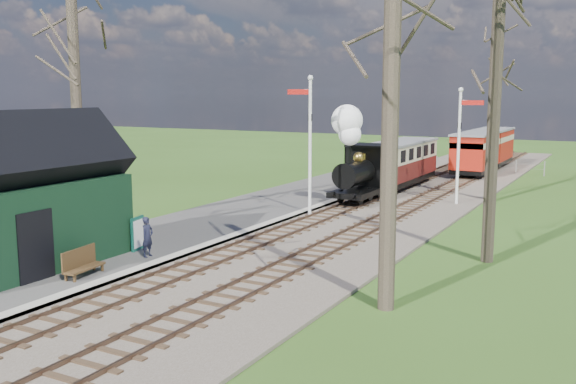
% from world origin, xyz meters
% --- Properties ---
extents(ground, '(140.00, 140.00, 0.00)m').
position_xyz_m(ground, '(0.00, 0.00, 0.00)').
color(ground, '#315019').
rests_on(ground, ground).
extents(distant_hills, '(114.40, 48.00, 22.02)m').
position_xyz_m(distant_hills, '(1.40, 64.38, -16.21)').
color(distant_hills, '#385B23').
rests_on(distant_hills, ground).
extents(ballast_bed, '(8.00, 60.00, 0.10)m').
position_xyz_m(ballast_bed, '(1.30, 22.00, 0.05)').
color(ballast_bed, brown).
rests_on(ballast_bed, ground).
extents(track_near, '(1.60, 60.00, 0.15)m').
position_xyz_m(track_near, '(0.00, 22.00, 0.10)').
color(track_near, brown).
rests_on(track_near, ground).
extents(track_far, '(1.60, 60.00, 0.15)m').
position_xyz_m(track_far, '(2.60, 22.00, 0.10)').
color(track_far, brown).
rests_on(track_far, ground).
extents(platform, '(5.00, 44.00, 0.20)m').
position_xyz_m(platform, '(-3.50, 14.00, 0.10)').
color(platform, '#474442').
rests_on(platform, ground).
extents(coping_strip, '(0.40, 44.00, 0.21)m').
position_xyz_m(coping_strip, '(-1.20, 14.00, 0.10)').
color(coping_strip, '#B2AD9E').
rests_on(coping_strip, ground).
extents(station_shed, '(3.25, 6.30, 4.78)m').
position_xyz_m(station_shed, '(-4.30, 4.00, 2.27)').
color(station_shed, black).
rests_on(station_shed, platform).
extents(semaphore_near, '(1.22, 0.24, 6.22)m').
position_xyz_m(semaphore_near, '(-0.77, 16.00, 3.62)').
color(semaphore_near, silver).
rests_on(semaphore_near, ground).
extents(semaphore_far, '(1.22, 0.24, 5.72)m').
position_xyz_m(semaphore_far, '(4.37, 22.00, 3.35)').
color(semaphore_far, silver).
rests_on(semaphore_far, ground).
extents(bare_trees, '(15.51, 22.39, 12.00)m').
position_xyz_m(bare_trees, '(1.33, 10.10, 5.21)').
color(bare_trees, '#382D23').
rests_on(bare_trees, ground).
extents(fence_line, '(12.60, 0.08, 1.00)m').
position_xyz_m(fence_line, '(0.30, 36.00, 0.55)').
color(fence_line, slate).
rests_on(fence_line, ground).
extents(locomotive, '(1.89, 4.41, 4.73)m').
position_xyz_m(locomotive, '(-0.01, 20.14, 2.17)').
color(locomotive, black).
rests_on(locomotive, ground).
extents(coach, '(2.21, 7.57, 2.32)m').
position_xyz_m(coach, '(0.00, 26.21, 1.59)').
color(coach, black).
rests_on(coach, ground).
extents(red_carriage_a, '(2.21, 5.47, 2.32)m').
position_xyz_m(red_carriage_a, '(2.60, 33.51, 1.59)').
color(red_carriage_a, black).
rests_on(red_carriage_a, ground).
extents(red_carriage_b, '(2.21, 5.47, 2.32)m').
position_xyz_m(red_carriage_b, '(2.60, 39.01, 1.59)').
color(red_carriage_b, black).
rests_on(red_carriage_b, ground).
extents(sign_board, '(0.26, 0.77, 1.14)m').
position_xyz_m(sign_board, '(-2.75, 7.13, 0.77)').
color(sign_board, '#104D3E').
rests_on(sign_board, platform).
extents(bench, '(0.58, 1.46, 0.81)m').
position_xyz_m(bench, '(-2.08, 3.97, 0.58)').
color(bench, '#432E18').
rests_on(bench, platform).
extents(person, '(0.32, 0.49, 1.31)m').
position_xyz_m(person, '(-1.85, 6.60, 0.86)').
color(person, '#1A1C30').
rests_on(person, platform).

